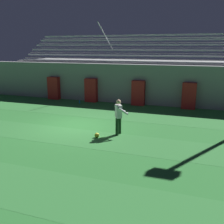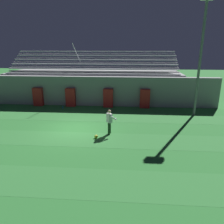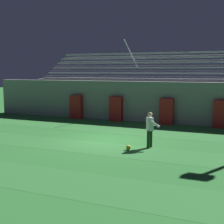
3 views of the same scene
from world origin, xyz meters
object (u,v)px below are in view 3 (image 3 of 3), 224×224
object	(u,v)px
padding_pillar_far_right	(221,114)
soccer_ball	(128,147)
padding_pillar_far_left	(76,107)
padding_pillar_gate_left	(116,109)
water_bottle	(104,121)
goalkeeper	(150,128)
padding_pillar_gate_right	(166,111)

from	to	relation	value
padding_pillar_far_right	soccer_ball	distance (m)	8.12
padding_pillar_far_left	padding_pillar_far_right	bearing A→B (deg)	0.00
padding_pillar_gate_left	water_bottle	distance (m)	1.25
goalkeeper	padding_pillar_gate_left	bearing A→B (deg)	123.21
padding_pillar_far_left	goalkeeper	xyz separation A→B (m)	(7.46, -6.55, 0.09)
water_bottle	padding_pillar_gate_right	bearing A→B (deg)	11.43
padding_pillar_gate_right	padding_pillar_far_left	size ratio (longest dim) A/B	1.00
soccer_ball	water_bottle	distance (m)	7.61
padding_pillar_far_left	water_bottle	distance (m)	2.85
padding_pillar_far_right	goalkeeper	distance (m)	7.09
padding_pillar_far_left	padding_pillar_gate_left	bearing A→B (deg)	0.00
padding_pillar_far_left	soccer_ball	distance (m)	9.90
padding_pillar_gate_left	padding_pillar_far_left	world-z (taller)	same
padding_pillar_gate_left	goalkeeper	distance (m)	7.82
padding_pillar_gate_left	padding_pillar_gate_right	distance (m)	3.59
padding_pillar_far_right	water_bottle	distance (m)	7.65
padding_pillar_gate_right	goalkeeper	world-z (taller)	padding_pillar_gate_right
padding_pillar_gate_right	soccer_ball	distance (m)	7.32
padding_pillar_gate_right	goalkeeper	distance (m)	6.58
padding_pillar_far_left	padding_pillar_far_right	world-z (taller)	same
padding_pillar_gate_left	water_bottle	bearing A→B (deg)	-123.68
water_bottle	padding_pillar_gate_left	bearing A→B (deg)	56.32
padding_pillar_gate_left	goalkeeper	size ratio (longest dim) A/B	1.04
padding_pillar_gate_left	soccer_ball	world-z (taller)	padding_pillar_gate_left
padding_pillar_far_left	goalkeeper	size ratio (longest dim) A/B	1.04
soccer_ball	padding_pillar_far_left	bearing A→B (deg)	132.45
padding_pillar_far_left	soccer_ball	size ratio (longest dim) A/B	7.87
padding_pillar_gate_right	soccer_ball	size ratio (longest dim) A/B	7.87
padding_pillar_gate_left	padding_pillar_gate_right	xyz separation A→B (m)	(3.59, 0.00, 0.00)
padding_pillar_gate_left	padding_pillar_far_left	xyz separation A→B (m)	(-3.17, 0.00, 0.00)
goalkeeper	water_bottle	bearing A→B (deg)	130.33
padding_pillar_gate_left	goalkeeper	world-z (taller)	padding_pillar_gate_left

